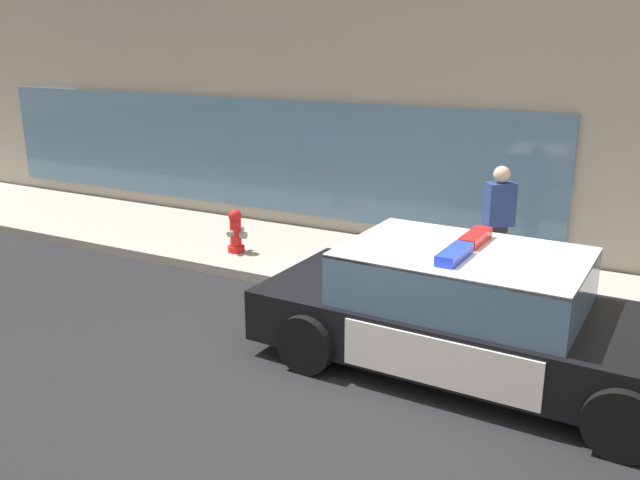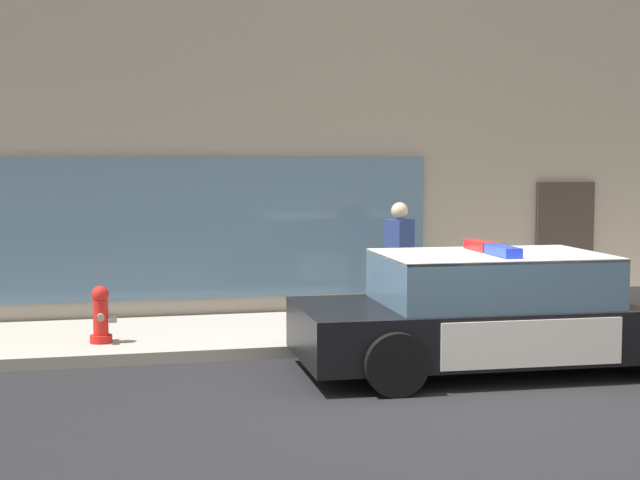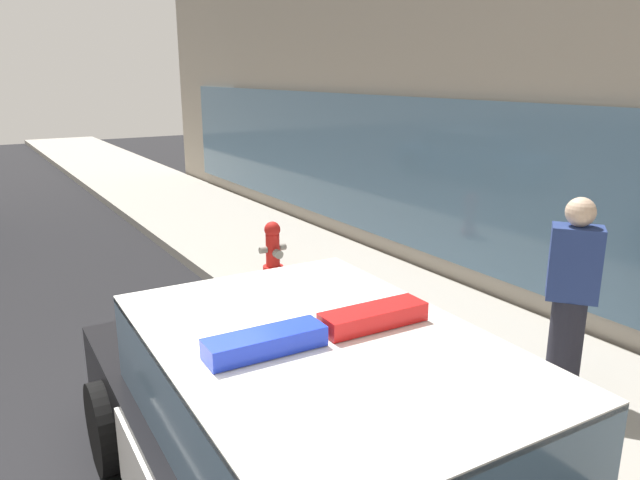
# 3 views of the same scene
# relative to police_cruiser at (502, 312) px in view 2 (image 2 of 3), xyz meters

# --- Properties ---
(ground) EXTENTS (48.00, 48.00, 0.00)m
(ground) POSITION_rel_police_cruiser_xyz_m (-1.12, -0.65, -0.68)
(ground) COLOR black
(sidewalk) EXTENTS (48.00, 2.66, 0.15)m
(sidewalk) POSITION_rel_police_cruiser_xyz_m (-1.12, 2.53, -0.61)
(sidewalk) COLOR #A39E93
(sidewalk) RESTS_ON ground
(storefront_building) EXTENTS (20.38, 8.08, 9.13)m
(storefront_building) POSITION_rel_police_cruiser_xyz_m (-3.30, 7.91, 3.88)
(storefront_building) COLOR gray
(storefront_building) RESTS_ON ground
(police_cruiser) EXTENTS (4.97, 2.28, 1.49)m
(police_cruiser) POSITION_rel_police_cruiser_xyz_m (0.00, 0.00, 0.00)
(police_cruiser) COLOR black
(police_cruiser) RESTS_ON ground
(fire_hydrant) EXTENTS (0.34, 0.39, 0.73)m
(fire_hydrant) POSITION_rel_police_cruiser_xyz_m (-4.57, 1.98, -0.18)
(fire_hydrant) COLOR red
(fire_hydrant) RESTS_ON sidewalk
(pedestrian_on_sidewalk) EXTENTS (0.47, 0.45, 1.71)m
(pedestrian_on_sidewalk) POSITION_rel_police_cruiser_xyz_m (-0.41, 2.62, 0.33)
(pedestrian_on_sidewalk) COLOR #23232D
(pedestrian_on_sidewalk) RESTS_ON sidewalk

